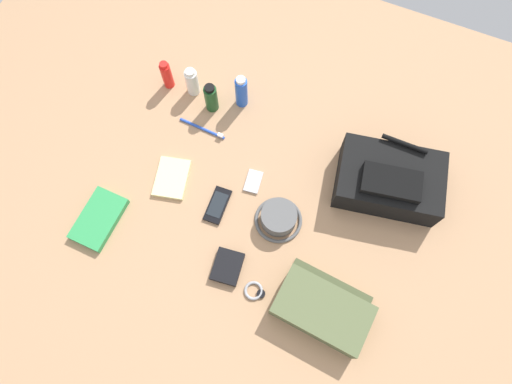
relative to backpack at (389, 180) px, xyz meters
name	(u,v)px	position (x,y,z in m)	size (l,w,h in m)	color
ground_plane	(256,197)	(-0.40, -0.21, -0.08)	(2.64, 2.02, 0.02)	tan
backpack	(389,180)	(0.00, 0.00, 0.00)	(0.39, 0.30, 0.15)	black
toiletry_pouch	(323,309)	(-0.06, -0.49, -0.02)	(0.30, 0.22, 0.08)	#56603D
bucket_hat	(279,218)	(-0.30, -0.26, -0.03)	(0.16, 0.16, 0.07)	#595959
sunscreen_spray	(167,75)	(-0.89, 0.08, 0.00)	(0.04, 0.04, 0.13)	red
toothpaste_tube	(192,82)	(-0.79, 0.09, 0.00)	(0.05, 0.05, 0.13)	white
shampoo_bottle	(211,98)	(-0.70, 0.05, 0.00)	(0.05, 0.05, 0.13)	#19471E
deodorant_spray	(241,92)	(-0.60, 0.12, 0.01)	(0.05, 0.05, 0.15)	blue
paperback_novel	(99,219)	(-0.86, -0.50, -0.05)	(0.13, 0.20, 0.03)	#2D934C
cell_phone	(218,205)	(-0.51, -0.30, -0.06)	(0.07, 0.13, 0.01)	black
media_player	(253,182)	(-0.43, -0.17, -0.06)	(0.06, 0.09, 0.01)	#B7B7BC
wristwatch	(255,291)	(-0.28, -0.52, -0.06)	(0.07, 0.06, 0.01)	#99999E
toothbrush	(205,129)	(-0.68, -0.05, -0.06)	(0.18, 0.02, 0.02)	blue
wallet	(227,267)	(-0.39, -0.48, -0.05)	(0.09, 0.11, 0.02)	black
notepad	(172,178)	(-0.70, -0.27, -0.06)	(0.11, 0.15, 0.02)	beige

